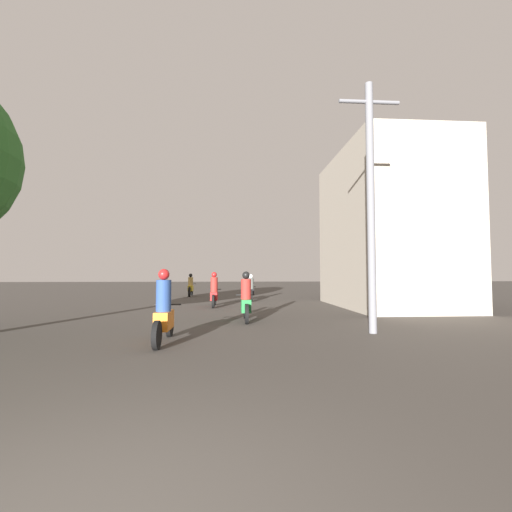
{
  "coord_description": "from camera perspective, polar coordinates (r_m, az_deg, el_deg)",
  "views": [
    {
      "loc": [
        0.92,
        -1.64,
        1.51
      ],
      "look_at": [
        2.15,
        16.32,
        2.42
      ],
      "focal_mm": 24.0,
      "sensor_mm": 36.0,
      "label": 1
    }
  ],
  "objects": [
    {
      "name": "motorcycle_yellow",
      "position": [
        23.09,
        -10.84,
        -5.09
      ],
      "size": [
        0.6,
        1.96,
        1.49
      ],
      "rotation": [
        0.0,
        0.0,
        0.11
      ],
      "color": "black",
      "rests_on": "ground_plane"
    },
    {
      "name": "utility_pole_near",
      "position": [
        9.38,
        18.57,
        8.87
      ],
      "size": [
        1.6,
        0.2,
        6.48
      ],
      "color": "slate",
      "rests_on": "ground_plane"
    },
    {
      "name": "motorcycle_black",
      "position": [
        19.02,
        -0.88,
        -5.66
      ],
      "size": [
        0.6,
        2.03,
        1.46
      ],
      "rotation": [
        0.0,
        0.0,
        0.16
      ],
      "color": "black",
      "rests_on": "ground_plane"
    },
    {
      "name": "motorcycle_green",
      "position": [
        10.92,
        -1.69,
        -7.56
      ],
      "size": [
        0.6,
        1.87,
        1.57
      ],
      "rotation": [
        0.0,
        0.0,
        -0.01
      ],
      "color": "black",
      "rests_on": "ground_plane"
    },
    {
      "name": "motorcycle_orange",
      "position": [
        7.82,
        -15.1,
        -9.17
      ],
      "size": [
        0.6,
        1.99,
        1.61
      ],
      "rotation": [
        0.0,
        0.0,
        -0.01
      ],
      "color": "black",
      "rests_on": "ground_plane"
    },
    {
      "name": "building_right_near",
      "position": [
        16.7,
        20.92,
        4.16
      ],
      "size": [
        4.38,
        6.96,
        7.01
      ],
      "color": "gray",
      "rests_on": "ground_plane"
    },
    {
      "name": "motorcycle_red",
      "position": [
        15.73,
        -6.99,
        -6.12
      ],
      "size": [
        0.6,
        2.02,
        1.57
      ],
      "rotation": [
        0.0,
        0.0,
        -0.1
      ],
      "color": "black",
      "rests_on": "ground_plane"
    }
  ]
}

